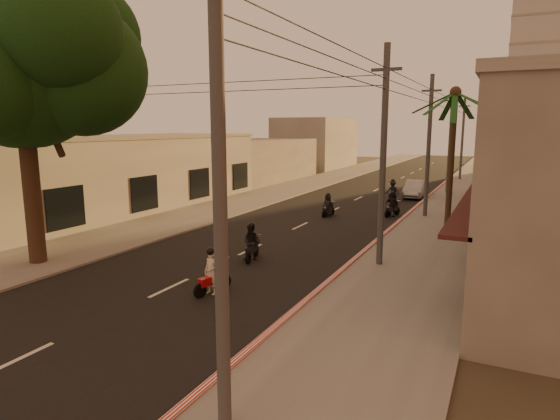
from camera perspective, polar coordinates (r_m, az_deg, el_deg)
The scene contains 18 objects.
ground at distance 16.29m, azimuth -17.85°, elevation -11.20°, with size 160.00×160.00×0.00m, color #383023.
road at distance 33.16m, azimuth 6.59°, elevation -0.00°, with size 10.00×140.00×0.02m, color black.
sidewalk_right at distance 31.54m, azimuth 19.56°, elevation -0.95°, with size 5.00×140.00×0.12m, color slate.
sidewalk_left at distance 36.27m, azimuth -4.66°, elevation 0.98°, with size 5.00×140.00×0.12m, color slate.
curb_stripe at distance 27.05m, azimuth 13.31°, elevation -2.31°, with size 0.20×60.00×0.20m, color red.
left_building at distance 35.17m, azimuth -18.96°, elevation 4.35°, with size 8.20×24.20×5.20m.
broadleaf_tree at distance 21.81m, azimuth -28.24°, elevation 16.03°, with size 9.60×8.70×12.10m.
palm_tree at distance 27.02m, azimuth 20.56°, elevation 12.36°, with size 5.00×5.00×8.20m.
utility_poles at distance 31.19m, azimuth 17.86°, elevation 11.00°, with size 1.20×48.26×9.00m.
filler_right at distance 56.02m, azimuth 29.33°, elevation 5.96°, with size 8.00×14.00×6.00m, color #A29F93.
filler_left_near at distance 51.33m, azimuth -3.04°, elevation 6.07°, with size 8.00×14.00×4.40m, color #A29F93.
filler_left_far at distance 67.57m, azimuth 4.40°, elevation 8.12°, with size 8.00×14.00×7.00m, color #A29F93.
scooter_red at distance 16.61m, azimuth -8.36°, elevation -7.66°, with size 0.82×1.70×1.69m.
scooter_mid_a at distance 20.46m, azimuth -3.46°, elevation -4.07°, with size 1.05×1.73×1.72m.
scooter_mid_b at distance 31.30m, azimuth 13.50°, elevation 0.60°, with size 1.18×1.67×1.70m.
scooter_far_a at distance 30.60m, azimuth 5.86°, elevation 0.51°, with size 0.87×1.61×1.58m.
scooter_far_b at distance 37.82m, azimuth 13.55°, elevation 2.25°, with size 1.18×1.80×1.77m.
parked_car at distance 40.38m, azimuth 16.13°, elevation 2.47°, with size 1.66×4.34×1.41m, color #9B9EA3.
Camera 1 is at (10.69, -10.85, 5.78)m, focal length 30.00 mm.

